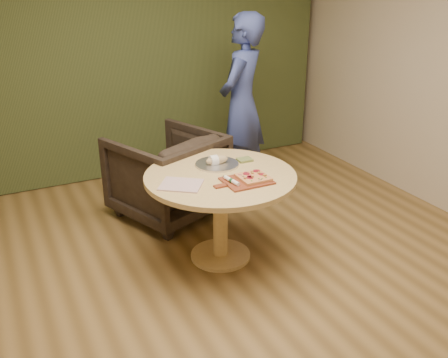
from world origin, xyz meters
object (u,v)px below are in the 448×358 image
flatbread_pizza (253,177)px  bread_roll (216,160)px  pizza_paddle (246,181)px  person_standing (242,105)px  serving_tray (217,164)px  armchair (167,171)px  cutlery_roll (232,181)px  pedestal_table (220,191)px

flatbread_pizza → bread_roll: 0.43m
pizza_paddle → person_standing: 1.63m
pizza_paddle → bread_roll: bread_roll is taller
serving_tray → bread_roll: bread_roll is taller
person_standing → bread_roll: bearing=13.0°
serving_tray → armchair: armchair is taller
cutlery_roll → bread_roll: 0.41m
person_standing → cutlery_roll: bearing=19.7°
pedestal_table → cutlery_roll: 0.27m
serving_tray → bread_roll: size_ratio=1.84×
bread_roll → person_standing: bearing=52.5°
person_standing → armchair: bearing=-23.0°
serving_tray → person_standing: 1.31m
cutlery_roll → bread_roll: bearing=72.5°
pedestal_table → armchair: 0.96m
flatbread_pizza → person_standing: 1.60m
serving_tray → armchair: bearing=103.1°
flatbread_pizza → cutlery_roll: 0.18m
flatbread_pizza → person_standing: bearing=65.0°
pedestal_table → serving_tray: 0.25m
cutlery_roll → serving_tray: size_ratio=0.56×
flatbread_pizza → armchair: armchair is taller
pedestal_table → pizza_paddle: pizza_paddle is taller
bread_roll → person_standing: (0.79, 1.03, 0.13)m
bread_roll → armchair: size_ratio=0.21×
pedestal_table → bread_roll: (0.05, 0.19, 0.18)m
pedestal_table → cutlery_roll: size_ratio=6.01×
pizza_paddle → armchair: 1.22m
flatbread_pizza → serving_tray: (-0.11, 0.41, -0.02)m
pizza_paddle → bread_roll: (-0.05, 0.41, 0.04)m
pedestal_table → armchair: size_ratio=1.31×
flatbread_pizza → bread_roll: (-0.12, 0.41, 0.02)m
armchair → pizza_paddle: bearing=78.6°
armchair → cutlery_roll: bearing=73.1°
pedestal_table → cutlery_roll: (-0.01, -0.21, 0.17)m
armchair → person_standing: bearing=174.6°
armchair → person_standing: (0.96, 0.28, 0.47)m
person_standing → pizza_paddle: bearing=23.3°
pedestal_table → serving_tray: serving_tray is taller
pizza_paddle → flatbread_pizza: bearing=-1.2°
flatbread_pizza → cutlery_roll: (-0.18, 0.01, 0.00)m
pedestal_table → flatbread_pizza: (0.17, -0.22, 0.17)m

